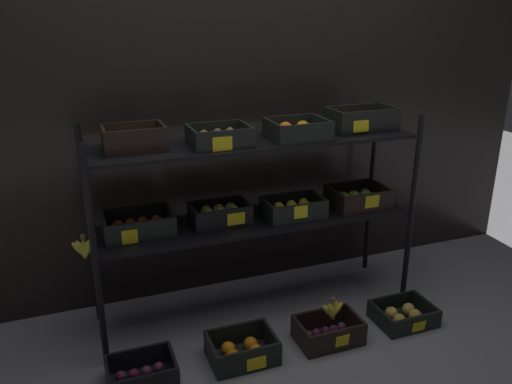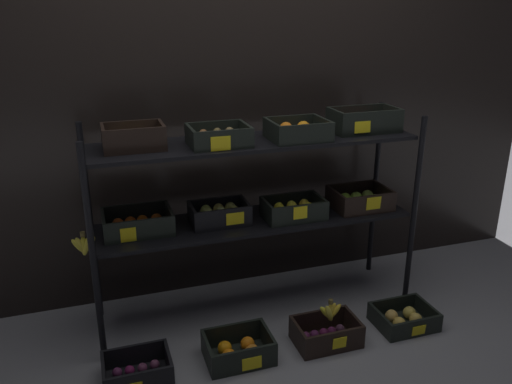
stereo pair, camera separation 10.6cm
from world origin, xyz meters
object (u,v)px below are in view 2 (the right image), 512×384
Objects in this scene: crate_ground_orange at (239,350)px; crate_ground_center_plum at (326,335)px; banana_bunch_loose at (330,312)px; display_rack at (258,181)px; crate_ground_apple_gold at (404,318)px; crate_ground_plum at (137,372)px.

crate_ground_orange and crate_ground_center_plum have the same top height.
crate_ground_orange is 2.42× the size of banana_bunch_loose.
crate_ground_center_plum is at bearing -60.97° from display_rack.
crate_ground_orange is at bearing 179.37° from crate_ground_apple_gold.
crate_ground_apple_gold is (0.49, 0.01, -0.01)m from crate_ground_center_plum.
display_rack reaches higher than crate_ground_center_plum.
display_rack is 13.58× the size of banana_bunch_loose.
display_rack is at bearing 149.69° from crate_ground_apple_gold.
crate_ground_center_plum is at bearing -0.87° from crate_ground_plum.
crate_ground_plum reaches higher than crate_ground_apple_gold.
banana_bunch_loose is at bearing -178.51° from crate_ground_apple_gold.
crate_ground_orange is at bearing 0.33° from crate_ground_plum.
crate_ground_plum is 1.02m from banana_bunch_loose.
crate_ground_center_plum is at bearing -2.13° from crate_ground_orange.
banana_bunch_loose is (0.50, -0.02, 0.14)m from crate_ground_orange.
crate_ground_center_plum reaches higher than crate_ground_apple_gold.
crate_ground_center_plum is 0.49m from crate_ground_apple_gold.
display_rack is 5.54× the size of crate_ground_center_plum.
crate_ground_plum is at bearing -151.02° from display_rack.
banana_bunch_loose reaches higher than crate_ground_plum.
crate_ground_apple_gold is (0.73, -0.42, -0.76)m from display_rack.
crate_ground_orange is 1.04× the size of crate_ground_apple_gold.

